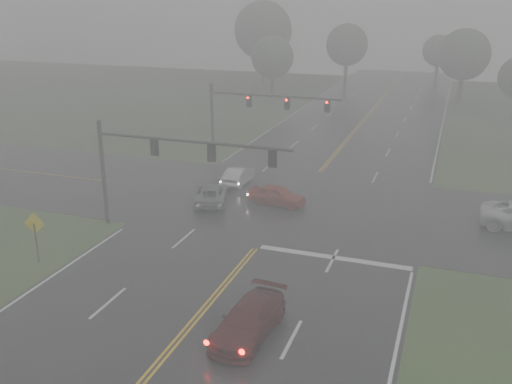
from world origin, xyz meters
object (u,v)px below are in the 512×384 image
at_px(signal_gantry_far, 250,108).
at_px(signal_gantry_near, 157,158).
at_px(sedan_red, 277,205).
at_px(car_grey, 211,203).
at_px(sedan_silver, 239,184).
at_px(sedan_maroon, 249,335).

bearing_deg(signal_gantry_far, signal_gantry_near, -89.09).
height_order(sedan_red, signal_gantry_far, signal_gantry_far).
xyz_separation_m(sedan_red, signal_gantry_far, (-5.64, 10.00, 4.61)).
relative_size(sedan_red, car_grey, 0.87).
bearing_deg(car_grey, sedan_silver, -113.37).
relative_size(signal_gantry_near, signal_gantry_far, 1.07).
relative_size(sedan_maroon, sedan_silver, 1.23).
distance_m(sedan_red, signal_gantry_near, 9.85).
xyz_separation_m(sedan_silver, car_grey, (-0.29, -4.58, 0.00)).
bearing_deg(sedan_red, sedan_silver, 56.44).
distance_m(sedan_silver, signal_gantry_near, 11.33).
distance_m(signal_gantry_near, signal_gantry_far, 16.81).
bearing_deg(sedan_maroon, car_grey, 123.74).
bearing_deg(signal_gantry_far, sedan_maroon, -70.06).
bearing_deg(sedan_maroon, sedan_red, 107.71).
height_order(sedan_silver, car_grey, sedan_silver).
bearing_deg(sedan_red, signal_gantry_far, 35.26).
xyz_separation_m(sedan_red, sedan_silver, (-4.19, 3.44, 0.00)).
relative_size(sedan_red, sedan_silver, 1.01).
bearing_deg(sedan_silver, signal_gantry_near, 82.92).
distance_m(sedan_silver, car_grey, 4.59).
xyz_separation_m(sedan_maroon, car_grey, (-8.18, 14.60, 0.00)).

